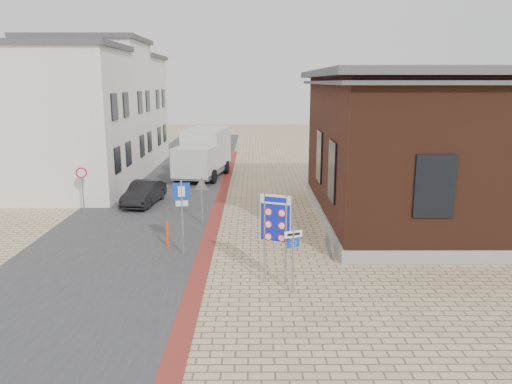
# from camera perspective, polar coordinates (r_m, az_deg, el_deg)

# --- Properties ---
(ground) EXTENTS (120.00, 120.00, 0.00)m
(ground) POSITION_cam_1_polar(r_m,az_deg,el_deg) (16.82, 0.34, -9.44)
(ground) COLOR tan
(ground) RESTS_ON ground
(road_strip) EXTENTS (7.00, 60.00, 0.02)m
(road_strip) POSITION_cam_1_polar(r_m,az_deg,el_deg) (31.69, -9.91, 0.88)
(road_strip) COLOR #38383A
(road_strip) RESTS_ON ground
(curb_strip) EXTENTS (0.60, 40.00, 0.02)m
(curb_strip) POSITION_cam_1_polar(r_m,az_deg,el_deg) (26.42, -4.20, -1.27)
(curb_strip) COLOR maroon
(curb_strip) RESTS_ON ground
(brick_building) EXTENTS (13.00, 13.00, 6.80)m
(brick_building) POSITION_cam_1_polar(r_m,az_deg,el_deg) (24.54, 21.77, 5.06)
(brick_building) COLOR gray
(brick_building) RESTS_ON ground
(townhouse_near) EXTENTS (7.40, 6.40, 8.30)m
(townhouse_near) POSITION_cam_1_polar(r_m,az_deg,el_deg) (29.73, -21.78, 7.53)
(townhouse_near) COLOR white
(townhouse_near) RESTS_ON ground
(townhouse_mid) EXTENTS (7.40, 6.40, 9.10)m
(townhouse_mid) POSITION_cam_1_polar(r_m,az_deg,el_deg) (35.35, -18.30, 9.08)
(townhouse_mid) COLOR white
(townhouse_mid) RESTS_ON ground
(townhouse_far) EXTENTS (7.40, 6.40, 8.30)m
(townhouse_far) POSITION_cam_1_polar(r_m,az_deg,el_deg) (41.11, -15.69, 9.08)
(townhouse_far) COLOR white
(townhouse_far) RESTS_ON ground
(bike_rack) EXTENTS (0.08, 1.80, 0.60)m
(bike_rack) POSITION_cam_1_polar(r_m,az_deg,el_deg) (19.00, 8.34, -6.12)
(bike_rack) COLOR slate
(bike_rack) RESTS_ON ground
(sedan) EXTENTS (1.77, 3.86, 1.23)m
(sedan) POSITION_cam_1_polar(r_m,az_deg,el_deg) (26.63, -12.67, -0.11)
(sedan) COLOR black
(sedan) RESTS_ON ground
(box_truck) EXTENTS (3.44, 6.44, 3.20)m
(box_truck) POSITION_cam_1_polar(r_m,az_deg,el_deg) (33.47, -6.04, 4.47)
(box_truck) COLOR slate
(box_truck) RESTS_ON ground
(border_sign) EXTENTS (0.94, 0.40, 2.90)m
(border_sign) POSITION_cam_1_polar(r_m,az_deg,el_deg) (15.45, 2.24, -3.26)
(border_sign) COLOR gray
(border_sign) RESTS_ON ground
(essen_sign) EXTENTS (0.54, 0.25, 2.11)m
(essen_sign) POSITION_cam_1_polar(r_m,az_deg,el_deg) (14.98, 4.26, -6.68)
(essen_sign) COLOR gray
(essen_sign) RESTS_ON ground
(parking_sign) EXTENTS (0.62, 0.13, 2.80)m
(parking_sign) POSITION_cam_1_polar(r_m,az_deg,el_deg) (18.32, -8.47, -1.37)
(parking_sign) COLOR gray
(parking_sign) RESTS_ON ground
(yield_sign) EXTENTS (0.75, 0.11, 2.11)m
(yield_sign) POSITION_cam_1_polar(r_m,az_deg,el_deg) (22.23, -6.23, 0.22)
(yield_sign) COLOR gray
(yield_sign) RESTS_ON ground
(speed_sign) EXTENTS (0.51, 0.21, 2.28)m
(speed_sign) POSITION_cam_1_polar(r_m,az_deg,el_deg) (25.48, -19.26, 1.00)
(speed_sign) COLOR gray
(speed_sign) RESTS_ON ground
(bollard) EXTENTS (0.10, 0.10, 1.05)m
(bollard) POSITION_cam_1_polar(r_m,az_deg,el_deg) (19.57, -10.07, -4.82)
(bollard) COLOR #FF470D
(bollard) RESTS_ON ground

